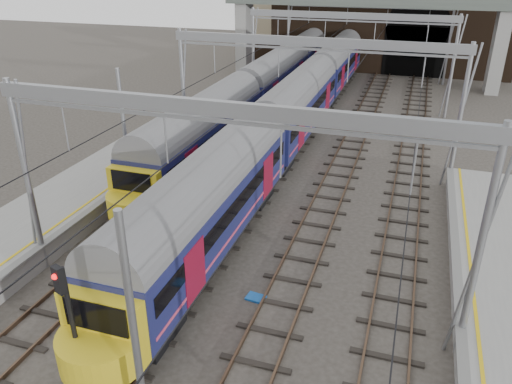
% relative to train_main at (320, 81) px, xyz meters
% --- Properties ---
extents(tracks, '(14.40, 80.00, 0.22)m').
position_rel_train_main_xyz_m(tracks, '(2.00, -19.89, -2.44)').
color(tracks, '#4C3828').
rests_on(tracks, ground).
extents(overhead_line, '(16.80, 80.00, 8.00)m').
position_rel_train_main_xyz_m(overhead_line, '(2.00, -13.40, 4.11)').
color(overhead_line, gray).
rests_on(overhead_line, ground).
extents(retaining_wall, '(28.00, 2.75, 9.00)m').
position_rel_train_main_xyz_m(retaining_wall, '(3.40, 17.04, 1.88)').
color(retaining_wall, black).
rests_on(retaining_wall, ground).
extents(overbridge, '(28.00, 3.00, 9.25)m').
position_rel_train_main_xyz_m(overbridge, '(2.00, 11.11, 4.81)').
color(overbridge, gray).
rests_on(overbridge, ground).
extents(train_main, '(2.75, 63.50, 4.74)m').
position_rel_train_main_xyz_m(train_main, '(0.00, 0.00, 0.00)').
color(train_main, black).
rests_on(train_main, ground).
extents(train_second, '(2.68, 46.58, 4.66)m').
position_rel_train_main_xyz_m(train_second, '(-4.00, 0.15, -0.04)').
color(train_second, black).
rests_on(train_second, ground).
extents(signal_near_left, '(0.37, 0.46, 4.56)m').
position_rel_train_main_xyz_m(signal_near_left, '(-0.59, -32.12, 0.45)').
color(signal_near_left, black).
rests_on(signal_near_left, ground).
extents(equip_cover_c, '(0.78, 0.60, 0.09)m').
position_rel_train_main_xyz_m(equip_cover_c, '(2.96, -26.22, -2.41)').
color(equip_cover_c, '#1759B3').
rests_on(equip_cover_c, ground).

